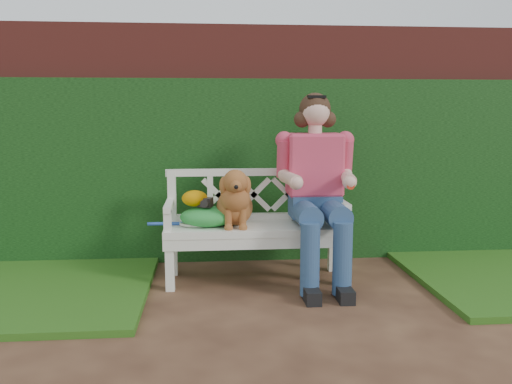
{
  "coord_description": "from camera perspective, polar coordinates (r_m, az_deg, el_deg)",
  "views": [
    {
      "loc": [
        -0.62,
        -3.39,
        1.41
      ],
      "look_at": [
        -0.23,
        0.99,
        0.75
      ],
      "focal_mm": 38.0,
      "sensor_mm": 36.0,
      "label": 1
    }
  ],
  "objects": [
    {
      "name": "baseball_glove",
      "position": [
        4.43,
        -6.46,
        -0.68
      ],
      "size": [
        0.25,
        0.21,
        0.13
      ],
      "primitive_type": "ellipsoid",
      "rotation": [
        0.0,
        0.0,
        0.3
      ],
      "color": "#C68103",
      "rests_on": "green_bag"
    },
    {
      "name": "camera_item",
      "position": [
        4.41,
        -5.37,
        -1.07
      ],
      "size": [
        0.13,
        0.12,
        0.07
      ],
      "primitive_type": "cube",
      "rotation": [
        0.0,
        0.0,
        -0.34
      ],
      "color": "black",
      "rests_on": "green_bag"
    },
    {
      "name": "seated_woman",
      "position": [
        4.49,
        6.28,
        0.74
      ],
      "size": [
        0.87,
        1.04,
        1.61
      ],
      "primitive_type": null,
      "rotation": [
        0.0,
        0.0,
        -0.23
      ],
      "color": "#F3336F",
      "rests_on": "ground"
    },
    {
      "name": "ivy_hedge",
      "position": [
        5.13,
        1.93,
        2.28
      ],
      "size": [
        10.0,
        0.18,
        1.7
      ],
      "primitive_type": "cube",
      "color": "#266021",
      "rests_on": "ground"
    },
    {
      "name": "brick_wall",
      "position": [
        5.33,
        1.65,
        5.21
      ],
      "size": [
        10.0,
        0.3,
        2.2
      ],
      "primitive_type": "cube",
      "color": "maroon",
      "rests_on": "ground"
    },
    {
      "name": "dog",
      "position": [
        4.39,
        -2.26,
        -0.51
      ],
      "size": [
        0.42,
        0.5,
        0.48
      ],
      "primitive_type": null,
      "rotation": [
        0.0,
        0.0,
        -0.24
      ],
      "color": "#B26D2D",
      "rests_on": "garden_bench"
    },
    {
      "name": "green_bag",
      "position": [
        4.45,
        -5.03,
        -2.53
      ],
      "size": [
        0.54,
        0.46,
        0.16
      ],
      "primitive_type": null,
      "rotation": [
        0.0,
        0.0,
        0.25
      ],
      "color": "#2D7433",
      "rests_on": "garden_bench"
    },
    {
      "name": "garden_bench",
      "position": [
        4.55,
        0.0,
        -6.36
      ],
      "size": [
        1.62,
        0.72,
        0.48
      ],
      "primitive_type": null,
      "rotation": [
        0.0,
        0.0,
        0.08
      ],
      "color": "white",
      "rests_on": "ground"
    },
    {
      "name": "tennis_racket",
      "position": [
        4.49,
        -6.43,
        -3.27
      ],
      "size": [
        0.61,
        0.27,
        0.03
      ],
      "primitive_type": null,
      "rotation": [
        0.0,
        0.0,
        -0.02
      ],
      "color": "silver",
      "rests_on": "garden_bench"
    },
    {
      "name": "ground",
      "position": [
        3.72,
        5.08,
        -13.78
      ],
      "size": [
        60.0,
        60.0,
        0.0
      ],
      "primitive_type": "plane",
      "color": "#3A2218"
    }
  ]
}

